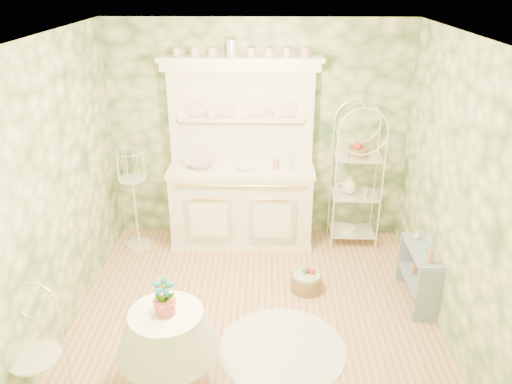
{
  "coord_description": "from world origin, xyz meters",
  "views": [
    {
      "loc": [
        0.1,
        -4.04,
        3.2
      ],
      "look_at": [
        0.0,
        0.5,
        1.15
      ],
      "focal_mm": 35.0,
      "sensor_mm": 36.0,
      "label": 1
    }
  ],
  "objects_px": {
    "round_table": "(169,351)",
    "floor_basket": "(306,282)",
    "side_shelf": "(419,274)",
    "bakers_rack": "(356,174)",
    "cafe_chair": "(34,354)",
    "kitchen_dresser": "(241,157)",
    "birdcage_stand": "(134,194)"
  },
  "relations": [
    {
      "from": "bakers_rack",
      "to": "floor_basket",
      "type": "distance_m",
      "value": 1.5
    },
    {
      "from": "kitchen_dresser",
      "to": "cafe_chair",
      "type": "bearing_deg",
      "value": -119.53
    },
    {
      "from": "birdcage_stand",
      "to": "floor_basket",
      "type": "bearing_deg",
      "value": -23.85
    },
    {
      "from": "kitchen_dresser",
      "to": "birdcage_stand",
      "type": "bearing_deg",
      "value": -173.72
    },
    {
      "from": "floor_basket",
      "to": "round_table",
      "type": "bearing_deg",
      "value": -132.43
    },
    {
      "from": "floor_basket",
      "to": "side_shelf",
      "type": "bearing_deg",
      "value": -7.9
    },
    {
      "from": "round_table",
      "to": "cafe_chair",
      "type": "height_order",
      "value": "cafe_chair"
    },
    {
      "from": "cafe_chair",
      "to": "floor_basket",
      "type": "distance_m",
      "value": 2.75
    },
    {
      "from": "kitchen_dresser",
      "to": "round_table",
      "type": "relative_size",
      "value": 3.48
    },
    {
      "from": "kitchen_dresser",
      "to": "side_shelf",
      "type": "xyz_separation_m",
      "value": [
        1.88,
        -1.2,
        -0.83
      ]
    },
    {
      "from": "bakers_rack",
      "to": "cafe_chair",
      "type": "relative_size",
      "value": 1.94
    },
    {
      "from": "side_shelf",
      "to": "floor_basket",
      "type": "xyz_separation_m",
      "value": [
        -1.14,
        0.16,
        -0.22
      ]
    },
    {
      "from": "bakers_rack",
      "to": "birdcage_stand",
      "type": "distance_m",
      "value": 2.69
    },
    {
      "from": "kitchen_dresser",
      "to": "cafe_chair",
      "type": "relative_size",
      "value": 2.38
    },
    {
      "from": "kitchen_dresser",
      "to": "birdcage_stand",
      "type": "height_order",
      "value": "kitchen_dresser"
    },
    {
      "from": "side_shelf",
      "to": "birdcage_stand",
      "type": "distance_m",
      "value": 3.37
    },
    {
      "from": "cafe_chair",
      "to": "bakers_rack",
      "type": "bearing_deg",
      "value": 45.03
    },
    {
      "from": "bakers_rack",
      "to": "birdcage_stand",
      "type": "relative_size",
      "value": 1.3
    },
    {
      "from": "side_shelf",
      "to": "round_table",
      "type": "bearing_deg",
      "value": -155.04
    },
    {
      "from": "bakers_rack",
      "to": "floor_basket",
      "type": "bearing_deg",
      "value": -119.43
    },
    {
      "from": "side_shelf",
      "to": "bakers_rack",
      "type": "bearing_deg",
      "value": 110.05
    },
    {
      "from": "cafe_chair",
      "to": "kitchen_dresser",
      "type": "bearing_deg",
      "value": 62.88
    },
    {
      "from": "bakers_rack",
      "to": "round_table",
      "type": "distance_m",
      "value": 3.12
    },
    {
      "from": "kitchen_dresser",
      "to": "side_shelf",
      "type": "relative_size",
      "value": 3.09
    },
    {
      "from": "floor_basket",
      "to": "birdcage_stand",
      "type": "bearing_deg",
      "value": 156.15
    },
    {
      "from": "floor_basket",
      "to": "cafe_chair",
      "type": "bearing_deg",
      "value": -144.76
    },
    {
      "from": "side_shelf",
      "to": "birdcage_stand",
      "type": "bearing_deg",
      "value": 159.85
    },
    {
      "from": "birdcage_stand",
      "to": "bakers_rack",
      "type": "bearing_deg",
      "value": 3.64
    },
    {
      "from": "birdcage_stand",
      "to": "floor_basket",
      "type": "height_order",
      "value": "birdcage_stand"
    },
    {
      "from": "side_shelf",
      "to": "cafe_chair",
      "type": "bearing_deg",
      "value": -158.89
    },
    {
      "from": "round_table",
      "to": "floor_basket",
      "type": "xyz_separation_m",
      "value": [
        1.23,
        1.35,
        -0.23
      ]
    },
    {
      "from": "round_table",
      "to": "floor_basket",
      "type": "relative_size",
      "value": 2.12
    }
  ]
}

